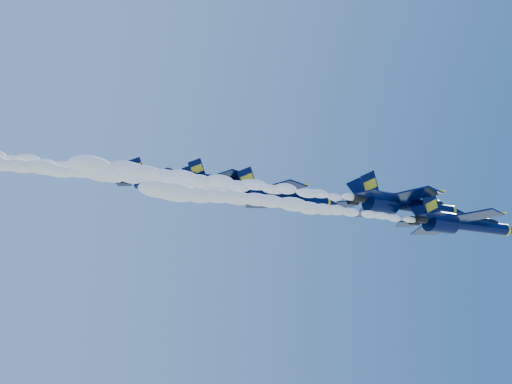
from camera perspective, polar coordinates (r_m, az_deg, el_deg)
name	(u,v)px	position (r m, az deg, el deg)	size (l,w,h in m)	color
jet_lead	(462,224)	(84.19, 19.91, -3.02)	(19.24, 15.78, 7.15)	#030C34
smoke_trail_jet_lead	(294,206)	(68.73, 3.84, -1.37)	(36.29, 2.14, 1.93)	white
jet_second	(404,204)	(82.22, 14.59, -1.20)	(19.91, 16.34, 7.40)	#030C34
smoke_trail_jet_second	(226,183)	(69.05, -2.98, 0.91)	(36.29, 2.22, 2.00)	white
jet_third	(281,196)	(84.85, 2.53, -0.43)	(18.63, 15.28, 6.92)	#030C34
smoke_trail_jet_third	(103,176)	(77.07, -15.09, 1.58)	(36.29, 2.08, 1.87)	white
jet_fourth	(229,185)	(87.30, -2.73, 0.72)	(17.10, 14.02, 6.35)	#030C34
smoke_trail_jet_fourth	(54,164)	(81.87, -19.54, 2.66)	(36.29, 1.91, 1.71)	white
jet_fifth	(170,183)	(93.36, -8.64, 0.85)	(17.93, 14.71, 6.66)	#030C34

